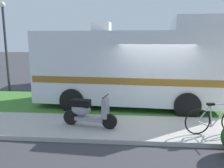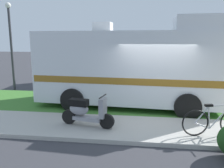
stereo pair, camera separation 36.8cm
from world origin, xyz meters
name	(u,v)px [view 1 (the left image)]	position (x,y,z in m)	size (l,w,h in m)	color
ground_plane	(155,118)	(0.00, 0.00, 0.00)	(80.00, 80.00, 0.00)	#38383D
sidewalk	(158,129)	(0.00, -1.20, 0.06)	(24.00, 2.00, 0.12)	#ADAAA3
grass_strip	(151,105)	(0.00, 1.50, 0.04)	(24.00, 3.40, 0.08)	#3D752D
motorhome_rv	(130,66)	(-0.87, 1.38, 1.64)	(7.09, 2.95, 3.44)	silver
scooter	(88,111)	(-2.08, -1.30, 0.58)	(1.65, 0.61, 0.97)	black
bicycle	(216,120)	(1.49, -1.54, 0.52)	(1.73, 0.52, 0.91)	black
pickup_truck_near	(81,69)	(-3.80, 5.70, 0.94)	(5.75, 2.38, 1.74)	silver
street_lamp_post	(5,39)	(-7.16, 3.60, 2.69)	(0.28, 0.28, 4.46)	#333338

